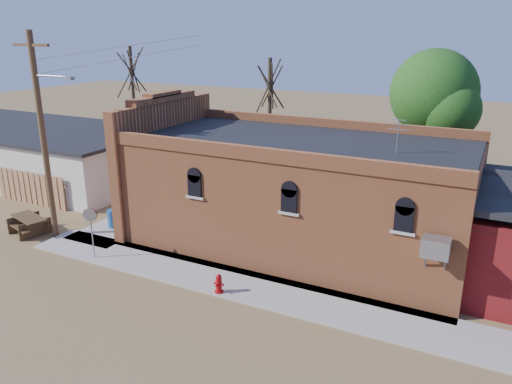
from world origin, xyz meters
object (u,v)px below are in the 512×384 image
at_px(fire_hydrant, 219,283).
at_px(brick_bar, 292,191).
at_px(utility_pole, 43,133).
at_px(trash_barrel, 113,218).
at_px(picnic_table, 29,223).
at_px(stop_sign, 91,219).

bearing_deg(fire_hydrant, brick_bar, 80.73).
bearing_deg(utility_pole, trash_barrel, 48.60).
bearing_deg(brick_bar, trash_barrel, -163.58).
xyz_separation_m(brick_bar, picnic_table, (-11.14, -4.60, -1.81)).
bearing_deg(trash_barrel, fire_hydrant, -22.09).
bearing_deg(utility_pole, brick_bar, 23.69).
bearing_deg(stop_sign, brick_bar, 35.79).
distance_m(trash_barrel, picnic_table, 3.76).
relative_size(utility_pole, picnic_table, 3.96).
bearing_deg(stop_sign, fire_hydrant, -5.17).
relative_size(utility_pole, stop_sign, 4.17).
distance_m(utility_pole, picnic_table, 4.46).
bearing_deg(trash_barrel, stop_sign, -61.33).
bearing_deg(fire_hydrant, picnic_table, 170.59).
height_order(fire_hydrant, trash_barrel, trash_barrel).
relative_size(trash_barrel, picnic_table, 0.37).
height_order(utility_pole, fire_hydrant, utility_pole).
relative_size(brick_bar, utility_pole, 1.82).
xyz_separation_m(fire_hydrant, trash_barrel, (-7.66, 3.11, 0.08)).
xyz_separation_m(trash_barrel, picnic_table, (-3.04, -2.21, 0.03)).
height_order(fire_hydrant, picnic_table, picnic_table).
height_order(trash_barrel, picnic_table, trash_barrel).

